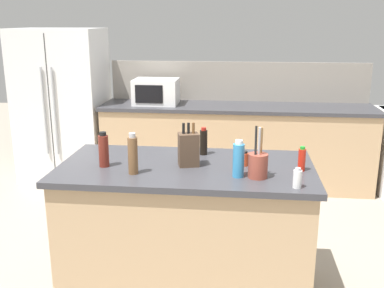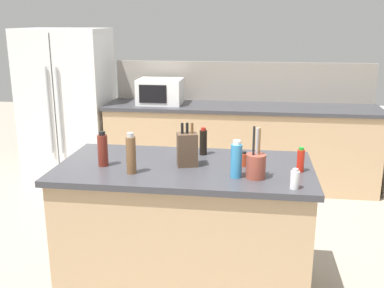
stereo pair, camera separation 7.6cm
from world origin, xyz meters
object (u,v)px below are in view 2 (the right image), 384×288
Objects in this scene: soy_sauce_bottle at (203,142)px; vinegar_bottle at (103,150)px; utensil_crock at (256,165)px; pepper_grinder at (131,154)px; microwave at (160,91)px; dish_soap_bottle at (236,160)px; refrigerator at (68,105)px; spice_jar_paprika at (243,159)px; knife_block at (187,149)px; hot_sauce_bottle at (301,160)px; spice_jar_oregano at (184,150)px; salt_shaker at (295,179)px.

soy_sauce_bottle is 0.85× the size of vinegar_bottle.
soy_sauce_bottle is 0.71m from vinegar_bottle.
pepper_grinder is at bearing -178.84° from utensil_crock.
dish_soap_bottle is at bearing -67.93° from microwave.
spice_jar_paprika is at bearing -45.83° from refrigerator.
knife_block is at bearing 7.93° from vinegar_bottle.
utensil_crock is 1.22× the size of pepper_grinder.
microwave is 2.07m from soy_sauce_bottle.
refrigerator reaches higher than utensil_crock.
soy_sauce_bottle reaches higher than hot_sauce_bottle.
dish_soap_bottle is at bearing 1.30° from pepper_grinder.
spice_jar_oregano is at bearing -49.99° from refrigerator.
knife_block reaches higher than dish_soap_bottle.
refrigerator is at bearing 117.85° from vinegar_bottle.
utensil_crock reaches higher than dish_soap_bottle.
hot_sauce_bottle is (1.28, 0.06, -0.03)m from vinegar_bottle.
microwave is at bearing 106.33° from spice_jar_oregano.
salt_shaker is (0.22, -0.15, -0.03)m from utensil_crock.
refrigerator reaches higher than salt_shaker.
salt_shaker is at bearing -36.18° from spice_jar_oregano.
refrigerator is at bearing 134.17° from spice_jar_paprika.
knife_block is at bearing -75.59° from spice_jar_oregano.
refrigerator is 14.86× the size of salt_shaker.
spice_jar_paprika is at bearing -65.02° from microwave.
soy_sauce_bottle is at bearing -69.75° from microwave.
soy_sauce_bottle is at bearing 49.21° from pepper_grinder.
spice_jar_paprika is (1.01, -2.16, -0.10)m from microwave.
pepper_grinder is (-0.28, -0.39, 0.08)m from spice_jar_oregano.
vinegar_bottle is 1.28m from hot_sauce_bottle.
utensil_crock reaches higher than soy_sauce_bottle.
spice_jar_oregano is at bearing 135.29° from dish_soap_bottle.
microwave reaches higher than soy_sauce_bottle.
pepper_grinder is at bearing -59.29° from refrigerator.
pepper_grinder reaches higher than spice_jar_oregano.
vinegar_bottle is (-1.00, 0.10, 0.03)m from utensil_crock.
spice_jar_paprika is 0.24m from dish_soap_bottle.
spice_jar_oregano is at bearing -73.67° from microwave.
dish_soap_bottle reaches higher than salt_shaker.
soy_sauce_bottle is 1.24× the size of hot_sauce_bottle.
utensil_crock is 0.58m from soy_sauce_bottle.
refrigerator is 11.15× the size of hot_sauce_bottle.
hot_sauce_bottle reaches higher than salt_shaker.
utensil_crock is at bearing -50.37° from soy_sauce_bottle.
microwave reaches higher than vinegar_bottle.
microwave is 2.13× the size of dish_soap_bottle.
pepper_grinder is (0.31, -2.40, -0.02)m from microwave.
microwave is at bearing -2.58° from refrigerator.
microwave is 4.94× the size of spice_jar_paprika.
vinegar_bottle is at bearing -87.75° from microwave.
salt_shaker is at bearing -100.98° from hot_sauce_bottle.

